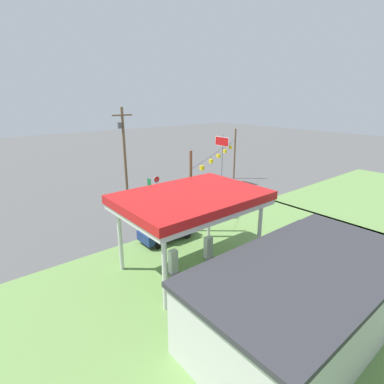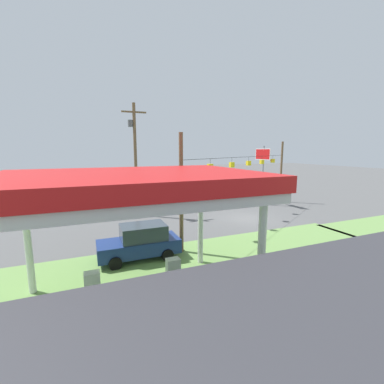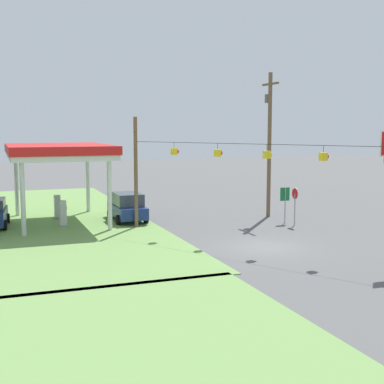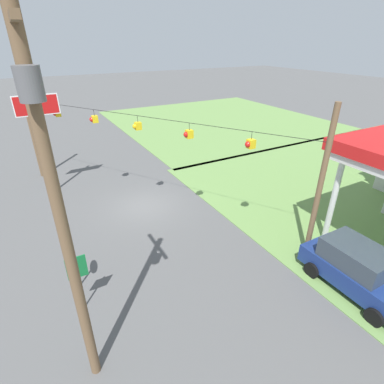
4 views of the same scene
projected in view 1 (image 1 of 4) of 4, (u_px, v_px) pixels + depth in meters
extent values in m
plane|color=#565656|center=(217.00, 198.00, 34.73)|extent=(160.00, 160.00, 0.00)
cube|color=#6B934C|center=(272.00, 354.00, 13.55)|extent=(36.00, 28.00, 0.04)
cube|color=silver|center=(191.00, 204.00, 19.43)|extent=(9.09, 6.35, 0.35)
cube|color=red|center=(191.00, 197.00, 19.29)|extent=(9.29, 6.55, 0.55)
cylinder|color=silver|center=(209.00, 212.00, 24.42)|extent=(0.28, 0.28, 4.37)
cylinder|color=silver|center=(120.00, 240.00, 19.65)|extent=(0.28, 0.28, 4.37)
cylinder|color=silver|center=(259.00, 233.00, 20.63)|extent=(0.28, 0.28, 4.37)
cylinder|color=silver|center=(165.00, 274.00, 15.85)|extent=(0.28, 0.28, 4.37)
cube|color=silver|center=(304.00, 300.00, 14.45)|extent=(11.85, 6.04, 3.53)
cube|color=#333338|center=(309.00, 266.00, 13.89)|extent=(12.15, 6.34, 0.24)
cube|color=#333338|center=(252.00, 247.00, 16.48)|extent=(10.67, 0.70, 0.20)
cube|color=gray|center=(208.00, 257.00, 21.72)|extent=(0.71, 0.56, 0.12)
cube|color=silver|center=(208.00, 247.00, 21.46)|extent=(0.55, 0.40, 1.57)
cube|color=black|center=(206.00, 242.00, 21.53)|extent=(0.39, 0.03, 0.24)
cube|color=gray|center=(173.00, 272.00, 19.83)|extent=(0.71, 0.56, 0.12)
cube|color=silver|center=(173.00, 261.00, 19.58)|extent=(0.55, 0.40, 1.57)
cube|color=black|center=(171.00, 256.00, 19.64)|extent=(0.39, 0.03, 0.24)
cube|color=navy|center=(167.00, 231.00, 24.41)|extent=(4.49, 1.87, 0.78)
cube|color=#333D47|center=(169.00, 221.00, 24.33)|extent=(2.47, 1.71, 0.85)
cylinder|color=black|center=(159.00, 245.00, 22.99)|extent=(0.68, 0.22, 0.68)
cylinder|color=black|center=(146.00, 236.00, 24.38)|extent=(0.68, 0.22, 0.68)
cylinder|color=black|center=(187.00, 235.00, 24.66)|extent=(0.68, 0.22, 0.68)
cylinder|color=black|center=(174.00, 227.00, 26.06)|extent=(0.68, 0.22, 0.68)
cube|color=navy|center=(243.00, 283.00, 17.51)|extent=(4.31, 2.24, 0.82)
cube|color=#333D47|center=(241.00, 274.00, 17.15)|extent=(2.43, 1.91, 0.66)
cylinder|color=black|center=(247.00, 275.00, 19.07)|extent=(0.70, 0.28, 0.68)
cylinder|color=black|center=(270.00, 290.00, 17.57)|extent=(0.70, 0.28, 0.68)
cylinder|color=black|center=(216.00, 289.00, 17.70)|extent=(0.70, 0.28, 0.68)
cylinder|color=black|center=(237.00, 306.00, 16.20)|extent=(0.70, 0.28, 0.68)
cylinder|color=#99999E|center=(157.00, 188.00, 34.96)|extent=(0.08, 0.08, 2.10)
cylinder|color=white|center=(157.00, 179.00, 34.65)|extent=(0.80, 0.03, 0.80)
cylinder|color=red|center=(157.00, 179.00, 34.65)|extent=(0.70, 0.03, 0.70)
cylinder|color=gray|center=(222.00, 159.00, 40.06)|extent=(0.18, 0.18, 6.56)
cube|color=white|center=(222.00, 141.00, 39.29)|extent=(0.06, 2.48, 1.21)
cube|color=red|center=(222.00, 141.00, 39.29)|extent=(0.07, 2.36, 1.09)
cylinder|color=gray|center=(150.00, 189.00, 34.20)|extent=(0.07, 0.07, 2.40)
cube|color=#146B33|center=(149.00, 182.00, 33.94)|extent=(0.04, 0.70, 0.90)
cylinder|color=brown|center=(125.00, 157.00, 31.54)|extent=(0.28, 0.28, 10.25)
cube|color=brown|center=(122.00, 115.00, 30.24)|extent=(2.20, 0.14, 0.14)
cylinder|color=#59595B|center=(120.00, 125.00, 30.33)|extent=(0.44, 0.44, 0.60)
cylinder|color=brown|center=(235.00, 154.00, 42.24)|extent=(0.24, 0.24, 7.08)
cylinder|color=brown|center=(191.00, 192.00, 25.10)|extent=(0.24, 0.24, 7.08)
cylinder|color=black|center=(219.00, 151.00, 33.07)|extent=(16.15, 10.02, 0.02)
cylinder|color=black|center=(230.00, 144.00, 38.84)|extent=(0.02, 0.02, 0.35)
cube|color=yellow|center=(230.00, 147.00, 38.95)|extent=(0.32, 0.32, 0.40)
sphere|color=red|center=(229.00, 147.00, 39.08)|extent=(0.28, 0.28, 0.28)
cylinder|color=black|center=(225.00, 148.00, 35.98)|extent=(0.02, 0.02, 0.35)
cube|color=yellow|center=(225.00, 151.00, 36.10)|extent=(0.32, 0.32, 0.40)
sphere|color=red|center=(224.00, 151.00, 36.22)|extent=(0.28, 0.28, 0.28)
cylinder|color=black|center=(219.00, 152.00, 33.13)|extent=(0.02, 0.02, 0.35)
cube|color=yellow|center=(219.00, 156.00, 33.24)|extent=(0.32, 0.32, 0.40)
sphere|color=yellow|center=(218.00, 156.00, 33.36)|extent=(0.28, 0.28, 0.28)
cylinder|color=black|center=(211.00, 158.00, 30.27)|extent=(0.02, 0.02, 0.35)
cube|color=yellow|center=(211.00, 161.00, 30.38)|extent=(0.32, 0.32, 0.40)
sphere|color=red|center=(210.00, 161.00, 30.51)|extent=(0.28, 0.28, 0.28)
cylinder|color=black|center=(202.00, 164.00, 27.41)|extent=(0.02, 0.02, 0.35)
cube|color=yellow|center=(202.00, 168.00, 27.52)|extent=(0.32, 0.32, 0.40)
sphere|color=red|center=(201.00, 167.00, 27.65)|extent=(0.28, 0.28, 0.28)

